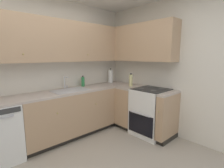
{
  "coord_description": "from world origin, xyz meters",
  "views": [
    {
      "loc": [
        -1.12,
        -1.49,
        1.54
      ],
      "look_at": [
        0.99,
        0.79,
        1.02
      ],
      "focal_mm": 27.13,
      "sensor_mm": 36.0,
      "label": 1
    }
  ],
  "objects_px": {
    "soap_bottle": "(83,82)",
    "paper_towel_roll": "(111,76)",
    "oven_range": "(151,112)",
    "oil_bottle": "(131,80)"
  },
  "relations": [
    {
      "from": "soap_bottle",
      "to": "oil_bottle",
      "type": "bearing_deg",
      "value": -41.37
    },
    {
      "from": "paper_towel_roll",
      "to": "oil_bottle",
      "type": "distance_m",
      "value": 0.65
    },
    {
      "from": "oven_range",
      "to": "soap_bottle",
      "type": "distance_m",
      "value": 1.52
    },
    {
      "from": "soap_bottle",
      "to": "paper_towel_roll",
      "type": "xyz_separation_m",
      "value": [
        0.77,
        -0.02,
        0.05
      ]
    },
    {
      "from": "soap_bottle",
      "to": "oil_bottle",
      "type": "relative_size",
      "value": 0.83
    },
    {
      "from": "oil_bottle",
      "to": "oven_range",
      "type": "bearing_deg",
      "value": -87.87
    },
    {
      "from": "oven_range",
      "to": "soap_bottle",
      "type": "bearing_deg",
      "value": 123.45
    },
    {
      "from": "oven_range",
      "to": "oil_bottle",
      "type": "height_order",
      "value": "oil_bottle"
    },
    {
      "from": "oven_range",
      "to": "paper_towel_roll",
      "type": "xyz_separation_m",
      "value": [
        -0.01,
        1.16,
        0.59
      ]
    },
    {
      "from": "soap_bottle",
      "to": "paper_towel_roll",
      "type": "distance_m",
      "value": 0.78
    }
  ]
}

